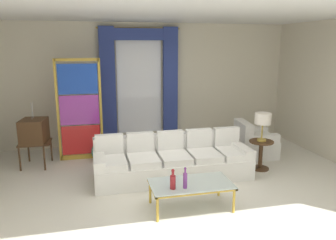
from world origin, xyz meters
TOP-DOWN VIEW (x-y plane):
  - ground_plane at (0.00, 0.00)m, footprint 16.00×16.00m
  - wall_rear at (0.00, 3.06)m, footprint 8.00×0.12m
  - ceiling_slab at (0.00, 0.80)m, footprint 8.00×7.60m
  - curtained_window at (-0.24, 2.89)m, footprint 2.00×0.17m
  - couch_white_long at (0.02, 0.62)m, footprint 2.92×0.93m
  - coffee_table at (0.00, -0.66)m, footprint 1.24×0.67m
  - bottle_blue_decanter at (-0.14, -0.82)m, footprint 0.06×0.06m
  - bottle_crystal_tall at (-0.32, -0.81)m, footprint 0.08×0.08m
  - vintage_tv at (-2.60, 1.83)m, footprint 0.62×0.66m
  - armchair_white at (2.12, 1.41)m, footprint 0.90×0.90m
  - stained_glass_divider at (-1.68, 2.06)m, footprint 0.95×0.05m
  - peacock_figurine at (-1.26, 1.75)m, footprint 0.44×0.60m
  - round_side_table at (1.85, 0.59)m, footprint 0.48×0.48m
  - table_lamp_brass at (1.85, 0.59)m, footprint 0.32×0.32m

SIDE VIEW (x-z plane):
  - ground_plane at x=0.00m, z-range 0.00..0.00m
  - peacock_figurine at x=-1.26m, z-range -0.03..0.47m
  - armchair_white at x=2.12m, z-range -0.11..0.69m
  - couch_white_long at x=0.02m, z-range -0.12..0.74m
  - round_side_table at x=1.85m, z-range 0.06..0.65m
  - coffee_table at x=0.00m, z-range 0.17..0.58m
  - bottle_crystal_tall at x=-0.32m, z-range 0.38..0.68m
  - bottle_blue_decanter at x=-0.14m, z-range 0.38..0.70m
  - vintage_tv at x=-2.60m, z-range 0.06..1.40m
  - table_lamp_brass at x=1.85m, z-range 0.74..1.31m
  - stained_glass_divider at x=-1.68m, z-range -0.04..2.16m
  - wall_rear at x=0.00m, z-range 0.00..3.00m
  - curtained_window at x=-0.24m, z-range 0.39..3.09m
  - ceiling_slab at x=0.00m, z-range 3.00..3.04m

